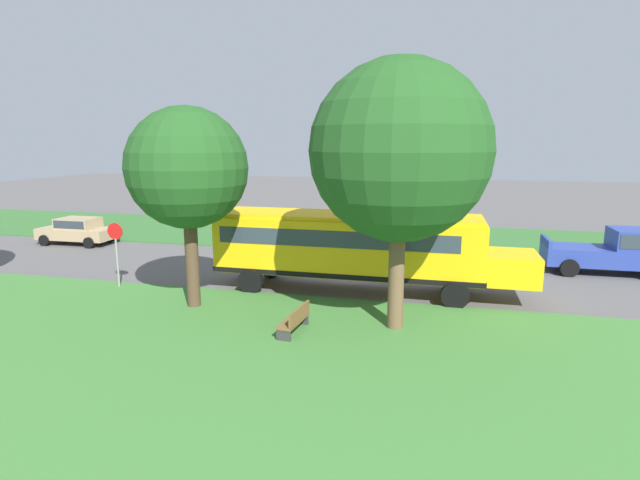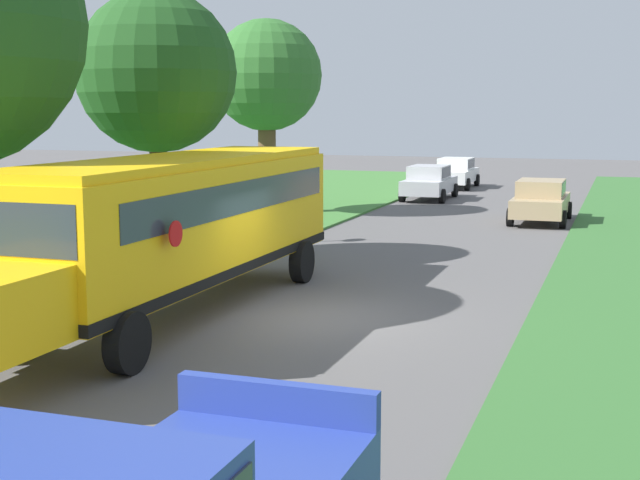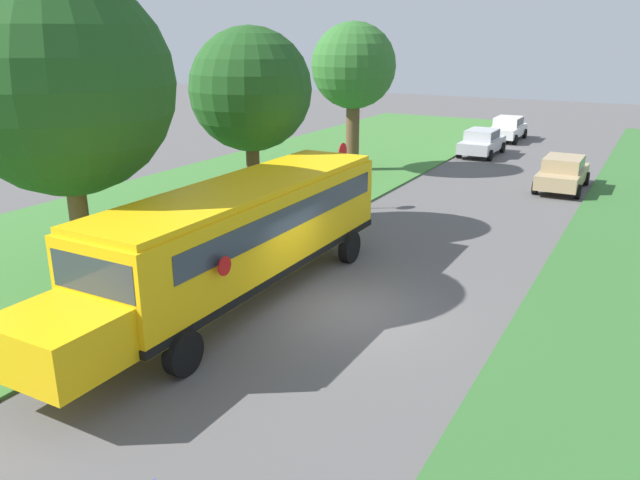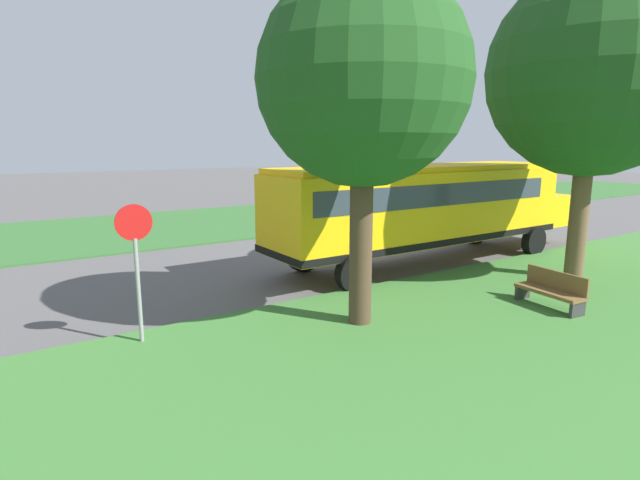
{
  "view_description": "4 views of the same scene",
  "coord_description": "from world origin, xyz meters",
  "px_view_note": "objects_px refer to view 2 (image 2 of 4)",
  "views": [
    {
      "loc": [
        -21.98,
        -3.78,
        5.99
      ],
      "look_at": [
        -1.09,
        1.21,
        1.71
      ],
      "focal_mm": 28.0,
      "sensor_mm": 36.0,
      "label": 1
    },
    {
      "loc": [
        5.73,
        -16.28,
        4.11
      ],
      "look_at": [
        -0.13,
        0.69,
        1.46
      ],
      "focal_mm": 50.0,
      "sensor_mm": 36.0,
      "label": 2
    },
    {
      "loc": [
        6.67,
        -13.37,
        6.86
      ],
      "look_at": [
        -1.6,
        1.59,
        1.23
      ],
      "focal_mm": 35.0,
      "sensor_mm": 36.0,
      "label": 3
    },
    {
      "loc": [
        -14.07,
        11.05,
        3.84
      ],
      "look_at": [
        -1.98,
        3.05,
        1.02
      ],
      "focal_mm": 28.0,
      "sensor_mm": 36.0,
      "label": 4
    }
  ],
  "objects_px": {
    "car_silver_middle": "(429,180)",
    "park_bench": "(4,268)",
    "school_bus": "(174,220)",
    "stop_sign": "(270,187)",
    "oak_tree_roadside_mid": "(157,71)",
    "car_tan_nearest": "(541,199)",
    "car_white_furthest": "(456,171)",
    "oak_tree_far_end": "(269,74)"
  },
  "relations": [
    {
      "from": "car_silver_middle",
      "to": "oak_tree_far_end",
      "type": "relative_size",
      "value": 0.58
    },
    {
      "from": "school_bus",
      "to": "park_bench",
      "type": "xyz_separation_m",
      "value": [
        -4.99,
        1.04,
        -1.45
      ]
    },
    {
      "from": "car_silver_middle",
      "to": "oak_tree_roadside_mid",
      "type": "relative_size",
      "value": 0.61
    },
    {
      "from": "car_white_furthest",
      "to": "park_bench",
      "type": "bearing_deg",
      "value": -99.43
    },
    {
      "from": "car_silver_middle",
      "to": "oak_tree_far_end",
      "type": "height_order",
      "value": "oak_tree_far_end"
    },
    {
      "from": "car_tan_nearest",
      "to": "oak_tree_roadside_mid",
      "type": "distance_m",
      "value": 15.61
    },
    {
      "from": "oak_tree_far_end",
      "to": "stop_sign",
      "type": "distance_m",
      "value": 8.55
    },
    {
      "from": "car_white_furthest",
      "to": "stop_sign",
      "type": "distance_m",
      "value": 21.43
    },
    {
      "from": "car_tan_nearest",
      "to": "oak_tree_far_end",
      "type": "xyz_separation_m",
      "value": [
        -10.32,
        -0.79,
        4.57
      ]
    },
    {
      "from": "oak_tree_roadside_mid",
      "to": "oak_tree_far_end",
      "type": "distance_m",
      "value": 11.48
    },
    {
      "from": "school_bus",
      "to": "stop_sign",
      "type": "relative_size",
      "value": 4.53
    },
    {
      "from": "school_bus",
      "to": "car_tan_nearest",
      "type": "relative_size",
      "value": 2.82
    },
    {
      "from": "oak_tree_roadside_mid",
      "to": "stop_sign",
      "type": "distance_m",
      "value": 5.59
    },
    {
      "from": "oak_tree_roadside_mid",
      "to": "school_bus",
      "type": "bearing_deg",
      "value": -58.23
    },
    {
      "from": "car_tan_nearest",
      "to": "stop_sign",
      "type": "height_order",
      "value": "stop_sign"
    },
    {
      "from": "car_tan_nearest",
      "to": "car_white_furthest",
      "type": "distance_m",
      "value": 14.54
    },
    {
      "from": "car_silver_middle",
      "to": "park_bench",
      "type": "relative_size",
      "value": 2.68
    },
    {
      "from": "stop_sign",
      "to": "car_tan_nearest",
      "type": "bearing_deg",
      "value": 46.94
    },
    {
      "from": "school_bus",
      "to": "stop_sign",
      "type": "height_order",
      "value": "school_bus"
    },
    {
      "from": "car_white_furthest",
      "to": "stop_sign",
      "type": "relative_size",
      "value": 1.61
    },
    {
      "from": "oak_tree_far_end",
      "to": "park_bench",
      "type": "xyz_separation_m",
      "value": [
        -0.23,
        -15.62,
        -4.98
      ]
    },
    {
      "from": "car_tan_nearest",
      "to": "oak_tree_roadside_mid",
      "type": "relative_size",
      "value": 0.61
    },
    {
      "from": "school_bus",
      "to": "car_silver_middle",
      "type": "relative_size",
      "value": 2.82
    },
    {
      "from": "car_silver_middle",
      "to": "oak_tree_roadside_mid",
      "type": "xyz_separation_m",
      "value": [
        -3.23,
        -19.01,
        4.21
      ]
    },
    {
      "from": "stop_sign",
      "to": "oak_tree_far_end",
      "type": "bearing_deg",
      "value": 112.28
    },
    {
      "from": "car_tan_nearest",
      "to": "car_white_furthest",
      "type": "bearing_deg",
      "value": 112.66
    },
    {
      "from": "car_tan_nearest",
      "to": "car_silver_middle",
      "type": "bearing_deg",
      "value": 129.28
    },
    {
      "from": "car_silver_middle",
      "to": "oak_tree_roadside_mid",
      "type": "bearing_deg",
      "value": -99.63
    },
    {
      "from": "car_silver_middle",
      "to": "car_tan_nearest",
      "type": "bearing_deg",
      "value": -50.72
    },
    {
      "from": "car_white_furthest",
      "to": "park_bench",
      "type": "height_order",
      "value": "car_white_furthest"
    },
    {
      "from": "stop_sign",
      "to": "park_bench",
      "type": "bearing_deg",
      "value": -110.37
    },
    {
      "from": "car_tan_nearest",
      "to": "park_bench",
      "type": "xyz_separation_m",
      "value": [
        -10.55,
        -16.41,
        -0.4
      ]
    },
    {
      "from": "car_silver_middle",
      "to": "park_bench",
      "type": "height_order",
      "value": "car_silver_middle"
    },
    {
      "from": "school_bus",
      "to": "stop_sign",
      "type": "distance_m",
      "value": 9.7
    },
    {
      "from": "stop_sign",
      "to": "park_bench",
      "type": "distance_m",
      "value": 9.14
    },
    {
      "from": "school_bus",
      "to": "car_silver_middle",
      "type": "distance_m",
      "value": 24.31
    },
    {
      "from": "car_silver_middle",
      "to": "oak_tree_roadside_mid",
      "type": "distance_m",
      "value": 19.74
    },
    {
      "from": "car_white_furthest",
      "to": "car_tan_nearest",
      "type": "bearing_deg",
      "value": -67.34
    },
    {
      "from": "car_tan_nearest",
      "to": "park_bench",
      "type": "height_order",
      "value": "car_tan_nearest"
    },
    {
      "from": "oak_tree_far_end",
      "to": "oak_tree_roadside_mid",
      "type": "bearing_deg",
      "value": -82.52
    },
    {
      "from": "car_tan_nearest",
      "to": "oak_tree_far_end",
      "type": "height_order",
      "value": "oak_tree_far_end"
    },
    {
      "from": "oak_tree_roadside_mid",
      "to": "park_bench",
      "type": "xyz_separation_m",
      "value": [
        -1.72,
        -4.24,
        -4.61
      ]
    }
  ]
}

